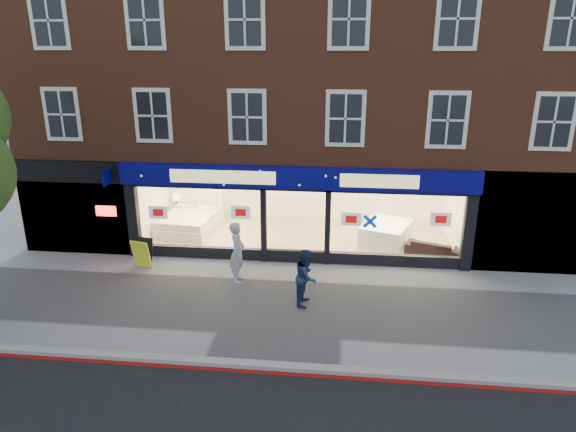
% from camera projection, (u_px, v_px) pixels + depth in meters
% --- Properties ---
extents(ground, '(120.00, 120.00, 0.00)m').
position_uv_depth(ground, '(285.00, 306.00, 14.32)').
color(ground, gray).
rests_on(ground, ground).
extents(kerb_line, '(60.00, 0.10, 0.01)m').
position_uv_depth(kerb_line, '(269.00, 373.00, 11.40)').
color(kerb_line, '#8C0A07').
rests_on(kerb_line, ground).
extents(kerb_stone, '(60.00, 0.25, 0.12)m').
position_uv_depth(kerb_stone, '(270.00, 366.00, 11.57)').
color(kerb_stone, gray).
rests_on(kerb_stone, ground).
extents(showroom_floor, '(11.00, 4.50, 0.10)m').
position_uv_depth(showroom_floor, '(301.00, 237.00, 19.25)').
color(showroom_floor, tan).
rests_on(showroom_floor, ground).
extents(building, '(19.00, 8.26, 10.30)m').
position_uv_depth(building, '(306.00, 51.00, 18.70)').
color(building, brown).
rests_on(building, ground).
extents(display_bed, '(2.18, 2.55, 1.35)m').
position_uv_depth(display_bed, '(190.00, 222.00, 19.61)').
color(display_bed, silver).
rests_on(display_bed, showroom_floor).
extents(bedside_table, '(0.54, 0.54, 0.55)m').
position_uv_depth(bedside_table, '(177.00, 215.00, 20.68)').
color(bedside_table, brown).
rests_on(bedside_table, showroom_floor).
extents(mattress_stack, '(2.07, 2.29, 0.74)m').
position_uv_depth(mattress_stack, '(386.00, 233.00, 18.41)').
color(mattress_stack, white).
rests_on(mattress_stack, showroom_floor).
extents(sofa, '(1.89, 1.29, 0.51)m').
position_uv_depth(sofa, '(432.00, 248.00, 17.41)').
color(sofa, black).
rests_on(sofa, showroom_floor).
extents(a_board, '(0.71, 0.53, 0.98)m').
position_uv_depth(a_board, '(143.00, 253.00, 16.64)').
color(a_board, yellow).
rests_on(a_board, ground).
extents(pedestrian_grey, '(0.47, 0.70, 1.90)m').
position_uv_depth(pedestrian_grey, '(237.00, 252.00, 15.53)').
color(pedestrian_grey, '#AEB1B6').
rests_on(pedestrian_grey, ground).
extents(pedestrian_blue, '(0.71, 0.86, 1.62)m').
position_uv_depth(pedestrian_blue, '(306.00, 277.00, 14.22)').
color(pedestrian_blue, '#192847').
rests_on(pedestrian_blue, ground).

